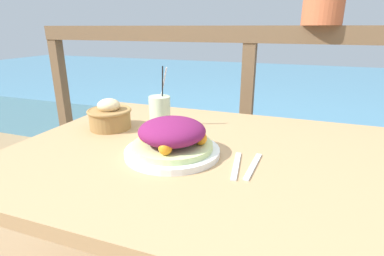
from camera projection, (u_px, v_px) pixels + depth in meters
patio_table at (200, 173)px, 1.01m from camera, size 1.24×0.96×0.73m
railing_fence at (248, 78)px, 1.71m from camera, size 2.80×0.08×1.12m
sea_backdrop at (277, 96)px, 4.13m from camera, size 12.00×4.00×0.42m
salad_plate at (172, 139)px, 0.93m from camera, size 0.30×0.30×0.12m
drink_glass at (160, 112)px, 1.18m from camera, size 0.08×0.08×0.25m
bread_basket at (110, 116)px, 1.18m from camera, size 0.17×0.17×0.12m
fork at (236, 165)px, 0.87m from camera, size 0.04×0.18×0.00m
knife at (253, 166)px, 0.86m from camera, size 0.03×0.18×0.00m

